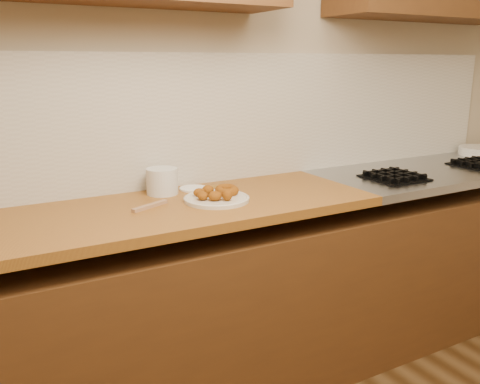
% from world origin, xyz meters
% --- Properties ---
extents(wall_back, '(4.00, 0.02, 2.70)m').
position_xyz_m(wall_back, '(0.00, 2.00, 1.35)').
color(wall_back, '#BCA991').
rests_on(wall_back, ground).
extents(base_cabinet, '(3.60, 0.60, 0.77)m').
position_xyz_m(base_cabinet, '(0.00, 1.69, 0.39)').
color(base_cabinet, '#4D2B12').
rests_on(base_cabinet, floor).
extents(butcher_block, '(2.30, 0.62, 0.04)m').
position_xyz_m(butcher_block, '(-0.65, 1.69, 0.88)').
color(butcher_block, '#96631F').
rests_on(butcher_block, base_cabinet).
extents(stovetop, '(1.30, 0.62, 0.04)m').
position_xyz_m(stovetop, '(1.15, 1.69, 0.88)').
color(stovetop, '#9EA0A5').
rests_on(stovetop, base_cabinet).
extents(backsplash, '(3.60, 0.02, 0.60)m').
position_xyz_m(backsplash, '(0.00, 1.99, 1.20)').
color(backsplash, beige).
rests_on(backsplash, wall_back).
extents(burner_grates, '(0.91, 0.26, 0.03)m').
position_xyz_m(burner_grates, '(1.13, 1.61, 0.91)').
color(burner_grates, black).
rests_on(burner_grates, stovetop).
extents(donut_plate, '(0.27, 0.27, 0.02)m').
position_xyz_m(donut_plate, '(-0.15, 1.66, 0.91)').
color(donut_plate, beige).
rests_on(donut_plate, butcher_block).
extents(ring_donut, '(0.11, 0.12, 0.05)m').
position_xyz_m(ring_donut, '(-0.09, 1.69, 0.93)').
color(ring_donut, '#874C0B').
rests_on(ring_donut, donut_plate).
extents(fried_dough_chunks, '(0.13, 0.19, 0.05)m').
position_xyz_m(fried_dough_chunks, '(-0.18, 1.66, 0.94)').
color(fried_dough_chunks, '#874C0B').
rests_on(fried_dough_chunks, donut_plate).
extents(plastic_tub, '(0.15, 0.15, 0.11)m').
position_xyz_m(plastic_tub, '(-0.31, 1.88, 0.96)').
color(plastic_tub, silver).
rests_on(plastic_tub, butcher_block).
extents(tub_lid, '(0.15, 0.15, 0.01)m').
position_xyz_m(tub_lid, '(-0.16, 1.89, 0.90)').
color(tub_lid, white).
rests_on(tub_lid, butcher_block).
extents(brass_jar_lid, '(0.09, 0.09, 0.01)m').
position_xyz_m(brass_jar_lid, '(-0.06, 1.83, 0.91)').
color(brass_jar_lid, '#B9831C').
rests_on(brass_jar_lid, butcher_block).
extents(wooden_utensil, '(0.17, 0.09, 0.01)m').
position_xyz_m(wooden_utensil, '(-0.43, 1.70, 0.91)').
color(wooden_utensil, '#9D7453').
rests_on(wooden_utensil, butcher_block).
extents(plate_stack, '(0.25, 0.25, 0.05)m').
position_xyz_m(plate_stack, '(1.75, 1.83, 0.92)').
color(plate_stack, silver).
rests_on(plate_stack, stovetop).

